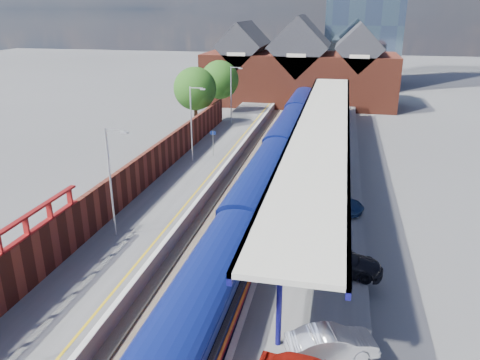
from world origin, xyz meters
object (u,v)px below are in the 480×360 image
Objects in this scene: lamp_post_c at (193,119)px; parked_car_blue at (332,202)px; platform_sign at (213,139)px; parked_car_dark at (339,261)px; train at (277,153)px; lamp_post_d at (232,91)px; parked_car_silver at (332,343)px; lamp_post_b at (112,177)px.

lamp_post_c reaches higher than parked_car_blue.
parked_car_dark is (12.45, -19.44, -1.01)m from platform_sign.
train is 9.42× the size of lamp_post_d.
platform_sign is (1.36, 2.00, -2.30)m from lamp_post_c.
train is at bearing -63.06° from lamp_post_d.
lamp_post_d reaches higher than train.
platform_sign reaches higher than parked_car_blue.
train is 25.45m from parked_car_silver.
lamp_post_c is (0.00, 16.00, 0.00)m from lamp_post_b.
lamp_post_c is 1.55× the size of parked_car_blue.
train reaches higher than parked_car_blue.
lamp_post_c is 16.30m from parked_car_blue.
train is 18.95m from parked_car_dark.
parked_car_dark is 1.03× the size of parked_car_blue.
train is at bearing 24.10° from parked_car_dark.
train is at bearing -12.64° from platform_sign.
train is 18.54m from lamp_post_b.
parked_car_silver is at bearing -31.18° from lamp_post_b.
parked_car_silver is (13.62, -24.24, -3.37)m from lamp_post_c.
parked_car_blue is at bearing -42.87° from platform_sign.
lamp_post_c reaches higher than parked_car_silver.
platform_sign is 28.98m from parked_car_silver.
parked_car_dark is at bearing -5.96° from lamp_post_b.
lamp_post_b is 18.20m from platform_sign.
lamp_post_d is at bearing 95.56° from platform_sign.
parked_car_silver is (5.76, -24.78, -0.50)m from train.
lamp_post_d reaches higher than parked_car_silver.
parked_car_dark is at bearing -57.37° from platform_sign.
lamp_post_d is 1.50× the size of parked_car_dark.
lamp_post_d is at bearing 116.94° from train.
lamp_post_c is 2.80× the size of platform_sign.
lamp_post_b is at bearing -90.00° from lamp_post_d.
parked_car_dark is (0.19, 6.80, 0.06)m from parked_car_silver.
lamp_post_c is at bearing 81.60° from parked_car_blue.
lamp_post_d reaches higher than platform_sign.
train is 17.57m from lamp_post_d.
parked_car_blue is (-0.43, 15.26, 0.01)m from parked_car_silver.
lamp_post_d is 28.44m from parked_car_blue.
lamp_post_b is 1.00× the size of lamp_post_d.
lamp_post_b is (-7.86, -16.54, 2.87)m from train.
parked_car_silver is at bearing -152.55° from parked_car_blue.
parked_car_silver is at bearing -175.85° from parked_car_dark.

